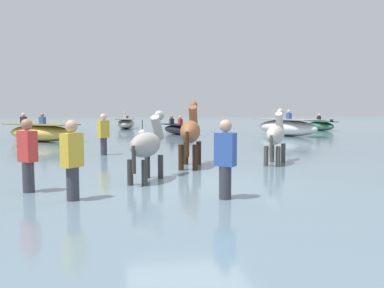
{
  "coord_description": "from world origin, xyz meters",
  "views": [
    {
      "loc": [
        -1.46,
        -8.24,
        1.83
      ],
      "look_at": [
        0.6,
        2.86,
        0.84
      ],
      "focal_mm": 39.39,
      "sensor_mm": 36.0,
      "label": 1
    }
  ],
  "objects": [
    {
      "name": "person_spectator_far",
      "position": [
        -2.12,
        -1.37,
        0.87
      ],
      "size": [
        0.36,
        0.37,
        1.63
      ],
      "color": "#383842",
      "rests_on": "ground"
    },
    {
      "name": "boat_near_port",
      "position": [
        7.45,
        12.56,
        0.78
      ],
      "size": [
        2.75,
        4.43,
        1.36
      ],
      "color": "silver",
      "rests_on": "water_surface"
    },
    {
      "name": "boat_distant_west",
      "position": [
        -0.65,
        21.71,
        0.69
      ],
      "size": [
        1.55,
        3.98,
        1.18
      ],
      "color": "#B2AD9E",
      "rests_on": "water_surface"
    },
    {
      "name": "horse_trailing_pinto",
      "position": [
        2.7,
        2.17,
        1.06
      ],
      "size": [
        1.1,
        1.56,
        1.8
      ],
      "color": "beige",
      "rests_on": "ground"
    },
    {
      "name": "boat_mid_outer",
      "position": [
        2.04,
        14.68,
        0.63
      ],
      "size": [
        1.85,
        3.24,
        1.03
      ],
      "color": "black",
      "rests_on": "water_surface"
    },
    {
      "name": "water_surface",
      "position": [
        0.0,
        10.0,
        0.17
      ],
      "size": [
        90.0,
        90.0,
        0.34
      ],
      "primitive_type": "cube",
      "color": "slate",
      "rests_on": "ground"
    },
    {
      "name": "ground_plane",
      "position": [
        0.0,
        0.0,
        0.0
      ],
      "size": [
        120.0,
        120.0,
        0.0
      ],
      "primitive_type": "plane",
      "color": "#84755B"
    },
    {
      "name": "person_wading_close",
      "position": [
        0.3,
        -1.71,
        0.87
      ],
      "size": [
        0.38,
        0.35,
        1.63
      ],
      "color": "#383842",
      "rests_on": "ground"
    },
    {
      "name": "boat_far_offshore",
      "position": [
        -4.61,
        11.03,
        0.73
      ],
      "size": [
        3.61,
        3.2,
        1.25
      ],
      "color": "gold",
      "rests_on": "water_surface"
    },
    {
      "name": "horse_flank_grey",
      "position": [
        -0.82,
        0.18,
        1.04
      ],
      "size": [
        0.99,
        1.56,
        1.76
      ],
      "color": "gray",
      "rests_on": "ground"
    },
    {
      "name": "horse_lead_chestnut",
      "position": [
        0.41,
        2.05,
        1.18
      ],
      "size": [
        0.85,
        1.83,
        1.99
      ],
      "color": "brown",
      "rests_on": "ground"
    },
    {
      "name": "boat_mid_channel",
      "position": [
        11.72,
        17.1,
        0.65
      ],
      "size": [
        1.14,
        3.14,
        1.09
      ],
      "color": "#337556",
      "rests_on": "water_surface"
    },
    {
      "name": "person_wading_mid",
      "position": [
        -2.95,
        -0.56,
        0.87
      ],
      "size": [
        0.37,
        0.37,
        1.63
      ],
      "color": "#383842",
      "rests_on": "ground"
    },
    {
      "name": "person_onlooker_left",
      "position": [
        -1.79,
        5.14,
        0.87
      ],
      "size": [
        0.38,
        0.34,
        1.63
      ],
      "color": "#383842",
      "rests_on": "ground"
    },
    {
      "name": "channel_buoy",
      "position": [
        -0.05,
        13.3,
        0.53
      ],
      "size": [
        0.36,
        0.36,
        0.83
      ],
      "color": "silver",
      "rests_on": "water_surface"
    }
  ]
}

